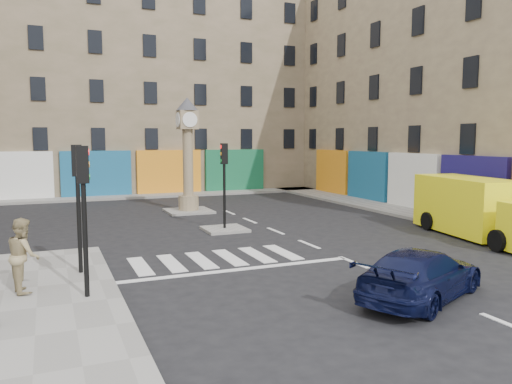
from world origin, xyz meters
TOP-DOWN VIEW (x-y plane):
  - ground at (0.00, 0.00)m, footprint 120.00×120.00m
  - sidewalk_right at (8.70, 10.00)m, footprint 2.60×30.00m
  - sidewalk_far at (-4.00, 22.20)m, footprint 32.00×2.40m
  - island_near at (-2.00, 8.00)m, footprint 1.80×1.80m
  - island_far at (-2.00, 14.00)m, footprint 2.40×2.40m
  - building_right at (15.00, 10.00)m, footprint 10.00×30.00m
  - building_far at (-4.00, 28.00)m, footprint 32.00×10.00m
  - traffic_light_left_near at (-8.30, 0.20)m, footprint 0.28×0.22m
  - traffic_light_left_far at (-8.30, 2.60)m, footprint 0.28×0.22m
  - traffic_light_island at (-2.00, 8.00)m, footprint 0.28×0.22m
  - clock_pillar at (-2.00, 14.00)m, footprint 1.20×1.20m
  - navy_sedan at (-0.55, -2.80)m, footprint 4.77×3.53m
  - yellow_van at (6.99, 2.64)m, footprint 3.08×6.82m
  - pedestrian_tan at (-9.73, 1.22)m, footprint 0.88×1.04m

SIDE VIEW (x-z plane):
  - ground at x=0.00m, z-range 0.00..0.00m
  - island_near at x=-2.00m, z-range 0.00..0.12m
  - island_far at x=-2.00m, z-range 0.00..0.12m
  - sidewalk_right at x=8.70m, z-range 0.00..0.15m
  - sidewalk_far at x=-4.00m, z-range 0.00..0.15m
  - navy_sedan at x=-0.55m, z-range 0.00..1.29m
  - pedestrian_tan at x=-9.73m, z-range 0.15..2.04m
  - yellow_van at x=6.99m, z-range -0.01..2.39m
  - traffic_light_island at x=-2.00m, z-range 0.74..4.44m
  - traffic_light_left_near at x=-8.30m, z-range 0.77..4.47m
  - traffic_light_left_far at x=-8.30m, z-range 0.77..4.47m
  - clock_pillar at x=-2.00m, z-range 0.50..6.60m
  - building_right at x=15.00m, z-range 0.00..16.00m
  - building_far at x=-4.00m, z-range 0.00..17.00m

